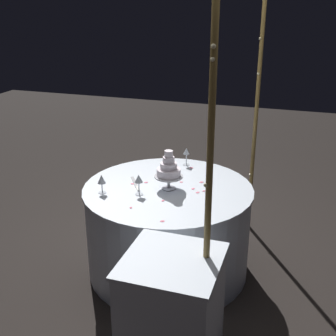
# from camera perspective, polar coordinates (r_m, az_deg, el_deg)

# --- Properties ---
(ground_plane) EXTENTS (12.00, 12.00, 0.00)m
(ground_plane) POSITION_cam_1_polar(r_m,az_deg,el_deg) (3.76, 0.00, -12.90)
(ground_plane) COLOR black
(decorative_arch) EXTENTS (1.92, 0.05, 2.50)m
(decorative_arch) POSITION_cam_1_polar(r_m,az_deg,el_deg) (3.03, 9.73, 10.94)
(decorative_arch) COLOR olive
(decorative_arch) RESTS_ON ground
(main_table) EXTENTS (1.33, 1.33, 0.74)m
(main_table) POSITION_cam_1_polar(r_m,az_deg,el_deg) (3.57, 0.00, -7.98)
(main_table) COLOR silver
(main_table) RESTS_ON ground
(side_table) EXTENTS (0.54, 0.54, 0.79)m
(side_table) POSITION_cam_1_polar(r_m,az_deg,el_deg) (2.66, 0.49, -18.99)
(side_table) COLOR silver
(side_table) RESTS_ON ground
(tiered_cake) EXTENTS (0.22, 0.22, 0.31)m
(tiered_cake) POSITION_cam_1_polar(r_m,az_deg,el_deg) (3.32, 0.09, -0.25)
(tiered_cake) COLOR silver
(tiered_cake) RESTS_ON main_table
(wine_glass_0) EXTENTS (0.06, 0.06, 0.16)m
(wine_glass_0) POSITION_cam_1_polar(r_m,az_deg,el_deg) (3.82, 2.47, 2.07)
(wine_glass_0) COLOR silver
(wine_glass_0) RESTS_ON main_table
(wine_glass_1) EXTENTS (0.06, 0.06, 0.15)m
(wine_glass_1) POSITION_cam_1_polar(r_m,az_deg,el_deg) (3.31, -8.68, -1.54)
(wine_glass_1) COLOR silver
(wine_glass_1) RESTS_ON main_table
(wine_glass_2) EXTENTS (0.06, 0.06, 0.16)m
(wine_glass_2) POSITION_cam_1_polar(r_m,az_deg,el_deg) (3.24, -3.85, -1.52)
(wine_glass_2) COLOR silver
(wine_glass_2) RESTS_ON main_table
(cake_knife) EXTENTS (0.26, 0.18, 0.01)m
(cake_knife) POSITION_cam_1_polar(r_m,az_deg,el_deg) (3.45, -4.23, -2.18)
(cake_knife) COLOR silver
(cake_knife) RESTS_ON main_table
(rose_petal_0) EXTENTS (0.04, 0.04, 0.00)m
(rose_petal_0) POSITION_cam_1_polar(r_m,az_deg,el_deg) (3.50, 4.40, -1.86)
(rose_petal_0) COLOR #EA6B84
(rose_petal_0) RESTS_ON main_table
(rose_petal_1) EXTENTS (0.03, 0.03, 0.00)m
(rose_petal_1) POSITION_cam_1_polar(r_m,az_deg,el_deg) (3.18, -0.66, -4.29)
(rose_petal_1) COLOR #EA6B84
(rose_petal_1) RESTS_ON main_table
(rose_petal_2) EXTENTS (0.04, 0.04, 0.00)m
(rose_petal_2) POSITION_cam_1_polar(r_m,az_deg,el_deg) (3.49, -2.89, -1.88)
(rose_petal_2) COLOR #EA6B84
(rose_petal_2) RESTS_ON main_table
(rose_petal_3) EXTENTS (0.03, 0.04, 0.00)m
(rose_petal_3) POSITION_cam_1_polar(r_m,az_deg,el_deg) (3.47, -4.58, -2.07)
(rose_petal_3) COLOR #EA6B84
(rose_petal_3) RESTS_ON main_table
(rose_petal_4) EXTENTS (0.04, 0.04, 0.00)m
(rose_petal_4) POSITION_cam_1_polar(r_m,az_deg,el_deg) (3.32, 3.90, -3.21)
(rose_petal_4) COLOR #EA6B84
(rose_petal_4) RESTS_ON main_table
(rose_petal_5) EXTENTS (0.03, 0.04, 0.00)m
(rose_petal_5) POSITION_cam_1_polar(r_m,az_deg,el_deg) (3.79, 3.06, 0.04)
(rose_petal_5) COLOR #EA6B84
(rose_petal_5) RESTS_ON main_table
(rose_petal_6) EXTENTS (0.03, 0.03, 0.00)m
(rose_petal_6) POSITION_cam_1_polar(r_m,az_deg,el_deg) (3.35, 4.69, -3.01)
(rose_petal_6) COLOR #EA6B84
(rose_petal_6) RESTS_ON main_table
(rose_petal_7) EXTENTS (0.03, 0.03, 0.00)m
(rose_petal_7) POSITION_cam_1_polar(r_m,az_deg,el_deg) (3.09, -4.88, -5.19)
(rose_petal_7) COLOR #EA6B84
(rose_petal_7) RESTS_ON main_table
(rose_petal_8) EXTENTS (0.04, 0.03, 0.00)m
(rose_petal_8) POSITION_cam_1_polar(r_m,az_deg,el_deg) (3.38, 3.29, -2.72)
(rose_petal_8) COLOR #EA6B84
(rose_petal_8) RESTS_ON main_table
(rose_petal_9) EXTENTS (0.02, 0.03, 0.00)m
(rose_petal_9) POSITION_cam_1_polar(r_m,az_deg,el_deg) (3.50, 1.74, -1.85)
(rose_petal_9) COLOR #EA6B84
(rose_petal_9) RESTS_ON main_table
(rose_petal_10) EXTENTS (0.03, 0.03, 0.00)m
(rose_petal_10) POSITION_cam_1_polar(r_m,az_deg,el_deg) (3.58, -0.25, -1.25)
(rose_petal_10) COLOR #EA6B84
(rose_petal_10) RESTS_ON main_table
(rose_petal_11) EXTENTS (0.03, 0.04, 0.00)m
(rose_petal_11) POSITION_cam_1_polar(r_m,az_deg,el_deg) (2.90, -0.74, -6.97)
(rose_petal_11) COLOR #EA6B84
(rose_petal_11) RESTS_ON main_table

